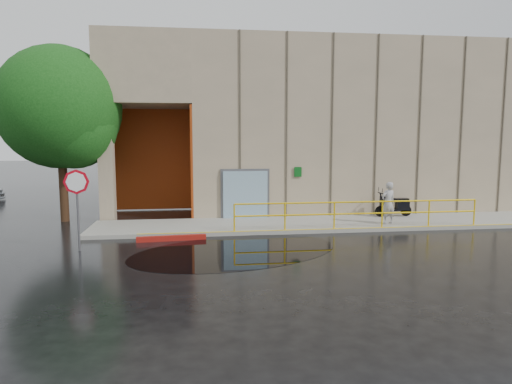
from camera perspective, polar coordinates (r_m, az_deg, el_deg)
ground at (r=13.95m, az=0.40°, el=-8.08°), size 120.00×120.00×0.00m
sidewalk at (r=19.10m, az=10.55°, el=-3.86°), size 20.00×3.00×0.15m
building at (r=25.31m, az=8.61°, el=8.19°), size 20.00×10.17×8.00m
guardrail at (r=17.82m, az=12.68°, el=-2.72°), size 9.56×0.06×1.03m
person at (r=18.92m, az=16.19°, el=-1.32°), size 0.70×0.55×1.68m
scooter at (r=20.77m, az=16.89°, el=-0.94°), size 1.65×0.53×1.27m
stop_sign at (r=15.33m, az=-21.50°, el=0.01°), size 0.78×0.12×2.60m
red_curb at (r=16.26m, az=-10.51°, el=-5.70°), size 2.41×0.38×0.18m
puddle at (r=14.57m, az=-2.50°, el=-7.42°), size 7.85×6.23×0.01m
tree_near at (r=20.92m, az=-22.98°, el=9.16°), size 5.11×5.11×7.38m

